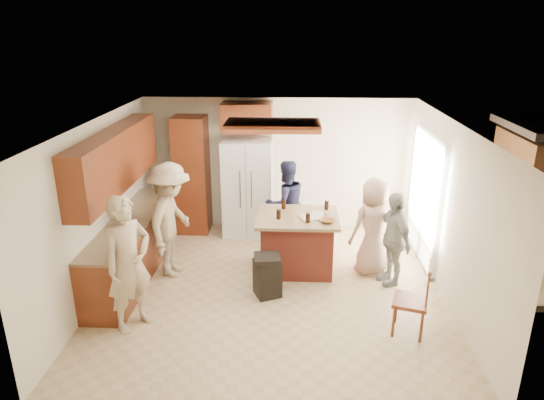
{
  "coord_description": "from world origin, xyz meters",
  "views": [
    {
      "loc": [
        0.29,
        -6.39,
        3.72
      ],
      "look_at": [
        -0.04,
        0.75,
        1.15
      ],
      "focal_mm": 32.0,
      "sensor_mm": 36.0,
      "label": 1
    }
  ],
  "objects_px": {
    "person_front_left": "(129,264)",
    "person_side_right": "(393,239)",
    "person_counter": "(171,220)",
    "refrigerator": "(248,187)",
    "person_behind_left": "(286,203)",
    "kitchen_island": "(297,242)",
    "person_behind_right": "(374,226)",
    "spindle_chair": "(412,301)",
    "trash_bin": "(267,275)"
  },
  "relations": [
    {
      "from": "person_behind_right",
      "to": "person_side_right",
      "type": "relative_size",
      "value": 1.07
    },
    {
      "from": "person_counter",
      "to": "spindle_chair",
      "type": "bearing_deg",
      "value": -105.56
    },
    {
      "from": "person_front_left",
      "to": "person_side_right",
      "type": "height_order",
      "value": "person_front_left"
    },
    {
      "from": "person_front_left",
      "to": "person_side_right",
      "type": "distance_m",
      "value": 3.8
    },
    {
      "from": "person_front_left",
      "to": "kitchen_island",
      "type": "relative_size",
      "value": 1.41
    },
    {
      "from": "spindle_chair",
      "to": "person_behind_left",
      "type": "bearing_deg",
      "value": 122.09
    },
    {
      "from": "person_behind_left",
      "to": "kitchen_island",
      "type": "bearing_deg",
      "value": 75.71
    },
    {
      "from": "person_behind_left",
      "to": "person_side_right",
      "type": "bearing_deg",
      "value": 115.41
    },
    {
      "from": "person_behind_left",
      "to": "refrigerator",
      "type": "distance_m",
      "value": 0.88
    },
    {
      "from": "person_behind_right",
      "to": "kitchen_island",
      "type": "xyz_separation_m",
      "value": [
        -1.19,
        0.02,
        -0.31
      ]
    },
    {
      "from": "person_behind_right",
      "to": "kitchen_island",
      "type": "height_order",
      "value": "person_behind_right"
    },
    {
      "from": "person_behind_right",
      "to": "person_front_left",
      "type": "bearing_deg",
      "value": 2.68
    },
    {
      "from": "person_behind_right",
      "to": "spindle_chair",
      "type": "bearing_deg",
      "value": 75.05
    },
    {
      "from": "person_behind_right",
      "to": "refrigerator",
      "type": "height_order",
      "value": "refrigerator"
    },
    {
      "from": "spindle_chair",
      "to": "trash_bin",
      "type": "bearing_deg",
      "value": 155.75
    },
    {
      "from": "person_counter",
      "to": "trash_bin",
      "type": "relative_size",
      "value": 2.88
    },
    {
      "from": "person_side_right",
      "to": "spindle_chair",
      "type": "distance_m",
      "value": 1.34
    },
    {
      "from": "person_side_right",
      "to": "refrigerator",
      "type": "relative_size",
      "value": 0.81
    },
    {
      "from": "person_front_left",
      "to": "person_side_right",
      "type": "bearing_deg",
      "value": -33.15
    },
    {
      "from": "person_counter",
      "to": "trash_bin",
      "type": "xyz_separation_m",
      "value": [
        1.51,
        -0.6,
        -0.59
      ]
    },
    {
      "from": "kitchen_island",
      "to": "person_front_left",
      "type": "bearing_deg",
      "value": -141.96
    },
    {
      "from": "person_behind_right",
      "to": "trash_bin",
      "type": "bearing_deg",
      "value": 2.61
    },
    {
      "from": "trash_bin",
      "to": "spindle_chair",
      "type": "relative_size",
      "value": 0.63
    },
    {
      "from": "person_front_left",
      "to": "person_counter",
      "type": "bearing_deg",
      "value": 29.1
    },
    {
      "from": "spindle_chair",
      "to": "person_behind_right",
      "type": "bearing_deg",
      "value": 98.74
    },
    {
      "from": "kitchen_island",
      "to": "person_side_right",
      "type": "bearing_deg",
      "value": -13.63
    },
    {
      "from": "person_behind_left",
      "to": "trash_bin",
      "type": "relative_size",
      "value": 2.47
    },
    {
      "from": "person_counter",
      "to": "person_front_left",
      "type": "bearing_deg",
      "value": -179.98
    },
    {
      "from": "person_behind_right",
      "to": "person_counter",
      "type": "bearing_deg",
      "value": -19.97
    },
    {
      "from": "kitchen_island",
      "to": "trash_bin",
      "type": "relative_size",
      "value": 2.03
    },
    {
      "from": "person_front_left",
      "to": "person_counter",
      "type": "distance_m",
      "value": 1.46
    },
    {
      "from": "spindle_chair",
      "to": "person_counter",
      "type": "bearing_deg",
      "value": 156.96
    },
    {
      "from": "person_behind_left",
      "to": "kitchen_island",
      "type": "distance_m",
      "value": 1.03
    },
    {
      "from": "person_behind_left",
      "to": "person_behind_right",
      "type": "relative_size",
      "value": 1.0
    },
    {
      "from": "refrigerator",
      "to": "kitchen_island",
      "type": "height_order",
      "value": "refrigerator"
    },
    {
      "from": "kitchen_island",
      "to": "refrigerator",
      "type": "bearing_deg",
      "value": 121.91
    },
    {
      "from": "person_front_left",
      "to": "spindle_chair",
      "type": "distance_m",
      "value": 3.6
    },
    {
      "from": "person_counter",
      "to": "spindle_chair",
      "type": "relative_size",
      "value": 1.82
    },
    {
      "from": "person_behind_left",
      "to": "refrigerator",
      "type": "bearing_deg",
      "value": -61.17
    },
    {
      "from": "trash_bin",
      "to": "spindle_chair",
      "type": "distance_m",
      "value": 2.06
    },
    {
      "from": "person_counter",
      "to": "person_side_right",
      "type": "bearing_deg",
      "value": -84.66
    },
    {
      "from": "person_side_right",
      "to": "spindle_chair",
      "type": "height_order",
      "value": "person_side_right"
    },
    {
      "from": "person_behind_right",
      "to": "person_counter",
      "type": "height_order",
      "value": "person_counter"
    },
    {
      "from": "person_side_right",
      "to": "kitchen_island",
      "type": "height_order",
      "value": "person_side_right"
    },
    {
      "from": "person_counter",
      "to": "refrigerator",
      "type": "xyz_separation_m",
      "value": [
        1.03,
        1.69,
        -0.01
      ]
    },
    {
      "from": "person_counter",
      "to": "refrigerator",
      "type": "relative_size",
      "value": 1.01
    },
    {
      "from": "person_front_left",
      "to": "person_counter",
      "type": "relative_size",
      "value": 0.99
    },
    {
      "from": "kitchen_island",
      "to": "trash_bin",
      "type": "distance_m",
      "value": 0.94
    },
    {
      "from": "person_behind_right",
      "to": "refrigerator",
      "type": "xyz_separation_m",
      "value": [
        -2.11,
        1.48,
        0.12
      ]
    },
    {
      "from": "person_front_left",
      "to": "spindle_chair",
      "type": "bearing_deg",
      "value": -53.38
    }
  ]
}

